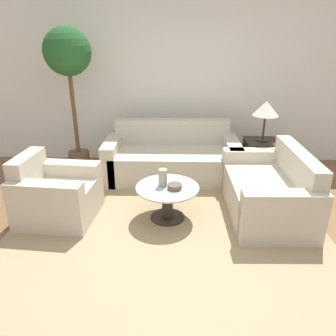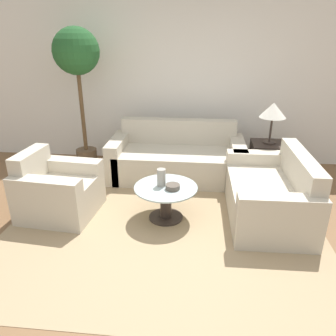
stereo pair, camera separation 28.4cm
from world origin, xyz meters
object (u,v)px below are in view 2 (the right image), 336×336
(sofa_main, at_px, (177,159))
(vase, at_px, (161,178))
(table_lamp, at_px, (273,111))
(coffee_table, at_px, (166,198))
(loveseat, at_px, (273,196))
(armchair, at_px, (56,192))
(potted_plant, at_px, (77,64))
(bowl, at_px, (173,187))

(sofa_main, bearing_deg, vase, -94.08)
(table_lamp, bearing_deg, coffee_table, -138.58)
(loveseat, bearing_deg, table_lamp, 173.35)
(sofa_main, bearing_deg, coffee_table, -91.55)
(armchair, height_order, potted_plant, potted_plant)
(coffee_table, distance_m, table_lamp, 1.99)
(armchair, height_order, vase, armchair)
(vase, bearing_deg, coffee_table, -22.65)
(loveseat, height_order, potted_plant, potted_plant)
(coffee_table, distance_m, bowl, 0.20)
(loveseat, xyz_separation_m, coffee_table, (-1.27, -0.17, -0.01))
(bowl, bearing_deg, armchair, 178.08)
(vase, xyz_separation_m, bowl, (0.14, -0.07, -0.08))
(table_lamp, relative_size, potted_plant, 0.27)
(potted_plant, bearing_deg, loveseat, -24.38)
(armchair, relative_size, loveseat, 0.61)
(vase, bearing_deg, bowl, -27.77)
(armchair, height_order, bowl, armchair)
(loveseat, xyz_separation_m, potted_plant, (-2.71, 1.23, 1.37))
(loveseat, distance_m, table_lamp, 1.30)
(coffee_table, bearing_deg, table_lamp, 41.42)
(sofa_main, relative_size, armchair, 2.18)
(table_lamp, distance_m, bowl, 1.90)
(loveseat, bearing_deg, bowl, -80.30)
(vase, height_order, bowl, vase)
(armchair, height_order, loveseat, loveseat)
(loveseat, distance_m, coffee_table, 1.28)
(table_lamp, bearing_deg, armchair, -156.00)
(potted_plant, xyz_separation_m, bowl, (1.53, -1.45, -1.20))
(armchair, xyz_separation_m, loveseat, (2.61, 0.18, -0.00))
(armchair, bearing_deg, vase, -83.68)
(coffee_table, height_order, vase, vase)
(armchair, xyz_separation_m, vase, (1.29, 0.03, 0.24))
(coffee_table, xyz_separation_m, potted_plant, (-1.44, 1.40, 1.37))
(table_lamp, xyz_separation_m, vase, (-1.42, -1.18, -0.54))
(bowl, bearing_deg, loveseat, 10.72)
(bowl, bearing_deg, vase, 152.23)
(vase, bearing_deg, armchair, -178.86)
(sofa_main, xyz_separation_m, armchair, (-1.38, -1.28, 0.00))
(coffee_table, bearing_deg, potted_plant, 135.84)
(armchair, distance_m, vase, 1.32)
(loveseat, xyz_separation_m, vase, (-1.32, -0.15, 0.25))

